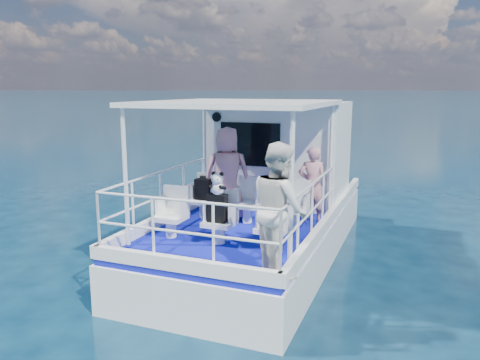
{
  "coord_description": "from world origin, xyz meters",
  "views": [
    {
      "loc": [
        2.98,
        -7.79,
        3.39
      ],
      "look_at": [
        0.09,
        -0.4,
        1.83
      ],
      "focal_mm": 35.0,
      "sensor_mm": 36.0,
      "label": 1
    }
  ],
  "objects_px": {
    "passenger_stbd_aft": "(279,209)",
    "backpack_center": "(217,208)",
    "passenger_port_fwd": "(227,174)",
    "panda": "(218,183)"
  },
  "relations": [
    {
      "from": "passenger_stbd_aft",
      "to": "backpack_center",
      "type": "relative_size",
      "value": 3.96
    },
    {
      "from": "passenger_stbd_aft",
      "to": "backpack_center",
      "type": "xyz_separation_m",
      "value": [
        -1.25,
        0.76,
        -0.29
      ]
    },
    {
      "from": "backpack_center",
      "to": "panda",
      "type": "relative_size",
      "value": 1.25
    },
    {
      "from": "passenger_port_fwd",
      "to": "passenger_stbd_aft",
      "type": "height_order",
      "value": "passenger_stbd_aft"
    },
    {
      "from": "passenger_port_fwd",
      "to": "panda",
      "type": "bearing_deg",
      "value": 88.7
    },
    {
      "from": "backpack_center",
      "to": "panda",
      "type": "xyz_separation_m",
      "value": [
        0.02,
        -0.03,
        0.41
      ]
    },
    {
      "from": "passenger_port_fwd",
      "to": "panda",
      "type": "relative_size",
      "value": 4.9
    },
    {
      "from": "passenger_port_fwd",
      "to": "panda",
      "type": "height_order",
      "value": "passenger_port_fwd"
    },
    {
      "from": "passenger_port_fwd",
      "to": "panda",
      "type": "xyz_separation_m",
      "value": [
        0.45,
        -1.45,
        0.12
      ]
    },
    {
      "from": "passenger_port_fwd",
      "to": "backpack_center",
      "type": "distance_m",
      "value": 1.51
    }
  ]
}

